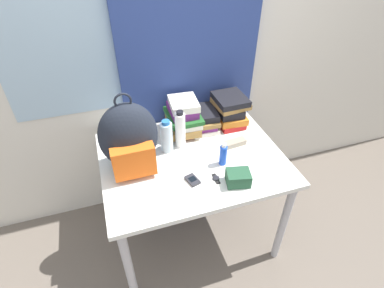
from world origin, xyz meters
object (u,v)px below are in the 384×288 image
(backpack, at_px, (129,138))
(wristwatch, at_px, (216,178))
(book_stack_right, at_px, (230,109))
(sports_bottle, at_px, (180,130))
(camera_pouch, at_px, (238,178))
(sunscreen_bottle, at_px, (223,155))
(book_stack_left, at_px, (183,117))
(water_bottle, at_px, (167,137))
(cell_phone, at_px, (192,180))
(book_stack_center, at_px, (201,119))
(sunglasses_case, at_px, (234,143))

(backpack, bearing_deg, wristwatch, -31.94)
(backpack, xyz_separation_m, book_stack_right, (0.72, 0.24, -0.09))
(sports_bottle, height_order, wristwatch, sports_bottle)
(camera_pouch, bearing_deg, book_stack_right, 71.28)
(sunscreen_bottle, height_order, camera_pouch, sunscreen_bottle)
(sunscreen_bottle, xyz_separation_m, wristwatch, (-0.09, -0.11, -0.06))
(book_stack_right, bearing_deg, wristwatch, -120.43)
(book_stack_left, distance_m, sunscreen_bottle, 0.42)
(water_bottle, bearing_deg, book_stack_left, 47.09)
(cell_phone, xyz_separation_m, camera_pouch, (0.24, -0.09, 0.03))
(book_stack_left, height_order, camera_pouch, book_stack_left)
(camera_pouch, bearing_deg, sports_bottle, 116.13)
(book_stack_left, relative_size, cell_phone, 2.98)
(water_bottle, xyz_separation_m, sports_bottle, (0.09, 0.02, 0.02))
(book_stack_center, relative_size, wristwatch, 3.09)
(cell_phone, bearing_deg, book_stack_left, 78.91)
(backpack, distance_m, water_bottle, 0.26)
(cell_phone, distance_m, sunglasses_case, 0.42)
(book_stack_left, distance_m, water_bottle, 0.23)
(backpack, bearing_deg, sports_bottle, 15.88)
(water_bottle, height_order, wristwatch, water_bottle)
(book_stack_right, xyz_separation_m, sunglasses_case, (-0.07, -0.26, -0.09))
(book_stack_right, bearing_deg, book_stack_left, 179.26)
(water_bottle, relative_size, sports_bottle, 0.85)
(book_stack_left, xyz_separation_m, book_stack_center, (0.13, -0.00, -0.04))
(sunglasses_case, bearing_deg, book_stack_left, 135.43)
(book_stack_center, bearing_deg, wristwatch, -100.02)
(cell_phone, relative_size, sunglasses_case, 0.64)
(book_stack_right, distance_m, sports_bottle, 0.43)
(book_stack_right, height_order, wristwatch, book_stack_right)
(sunglasses_case, bearing_deg, book_stack_center, 117.89)
(water_bottle, xyz_separation_m, sunglasses_case, (0.42, -0.09, -0.09))
(book_stack_center, distance_m, sunglasses_case, 0.30)
(book_stack_center, relative_size, book_stack_right, 1.01)
(water_bottle, relative_size, wristwatch, 2.64)
(water_bottle, height_order, sunglasses_case, water_bottle)
(water_bottle, bearing_deg, cell_phone, -78.33)
(sports_bottle, relative_size, sunscreen_bottle, 1.73)
(book_stack_left, relative_size, wristwatch, 3.53)
(cell_phone, distance_m, wristwatch, 0.13)
(backpack, height_order, wristwatch, backpack)
(backpack, bearing_deg, sunscreen_bottle, -16.73)
(backpack, relative_size, cell_phone, 4.81)
(wristwatch, bearing_deg, camera_pouch, -31.88)
(sunscreen_bottle, bearing_deg, book_stack_center, 89.48)
(book_stack_left, height_order, book_stack_right, book_stack_left)
(sports_bottle, height_order, sunglasses_case, sports_bottle)
(cell_phone, bearing_deg, backpack, 140.86)
(wristwatch, bearing_deg, sports_bottle, 106.10)
(water_bottle, distance_m, cell_phone, 0.33)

